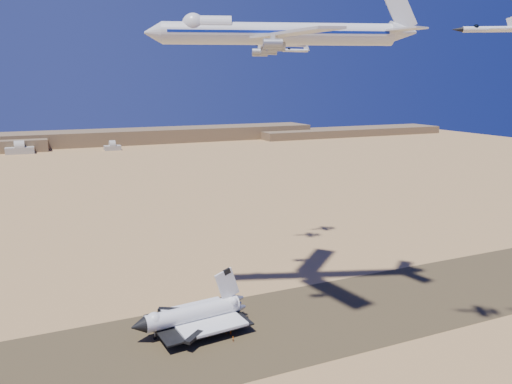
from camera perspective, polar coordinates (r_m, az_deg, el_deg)
name	(u,v)px	position (r m, az deg, el deg)	size (l,w,h in m)	color
ground	(207,341)	(159.66, -5.58, -16.59)	(1200.00, 1200.00, 0.00)	tan
runway	(207,341)	(159.65, -5.58, -16.58)	(600.00, 50.00, 0.06)	#4F4027
ridgeline	(126,139)	(672.95, -14.60, 5.93)	(960.00, 90.00, 18.00)	olive
hangars	(16,150)	(616.31, -25.77, 4.30)	(200.50, 29.50, 30.00)	#A49F92
shuttle	(192,316)	(164.02, -7.33, -13.83)	(37.95, 25.52, 18.64)	silver
carrier_747	(271,34)	(163.76, 1.72, 17.65)	(85.41, 63.31, 21.50)	silver
crew_a	(233,339)	(158.38, -2.63, -16.41)	(0.63, 0.41, 1.72)	#E3580D
crew_b	(231,332)	(162.24, -2.92, -15.66)	(0.87, 0.50, 1.78)	#E3580D
crew_c	(226,331)	(162.70, -3.42, -15.58)	(1.06, 0.54, 1.81)	#E3580D
chase_jet_a	(487,29)	(142.92, 24.93, 16.53)	(15.02, 10.28, 3.98)	silver
chase_jet_d	(274,45)	(219.17, 2.05, 16.44)	(14.10, 8.35, 3.63)	silver
chase_jet_e	(294,50)	(231.60, 4.42, 15.84)	(14.95, 8.35, 3.74)	silver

